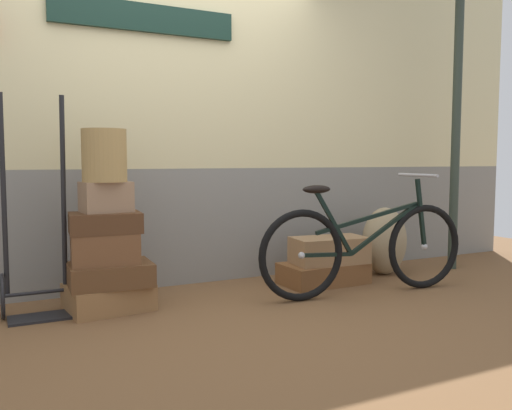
{
  "coord_description": "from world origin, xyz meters",
  "views": [
    {
      "loc": [
        -1.31,
        -3.36,
        1.01
      ],
      "look_at": [
        0.45,
        0.16,
        0.68
      ],
      "focal_mm": 37.67,
      "sensor_mm": 36.0,
      "label": 1
    }
  ],
  "objects_px": {
    "suitcase_2": "(105,248)",
    "suitcase_5": "(323,273)",
    "suitcase_3": "(105,223)",
    "suitcase_4": "(106,197)",
    "burlap_sack": "(384,241)",
    "luggage_trolley": "(37,265)",
    "bicycle": "(365,248)",
    "suitcase_1": "(111,274)",
    "suitcase_6": "(329,250)",
    "suitcase_0": "(109,297)",
    "wicker_basket": "(104,155)"
  },
  "relations": [
    {
      "from": "suitcase_4",
      "to": "suitcase_5",
      "type": "bearing_deg",
      "value": -6.26
    },
    {
      "from": "suitcase_5",
      "to": "burlap_sack",
      "type": "distance_m",
      "value": 0.72
    },
    {
      "from": "suitcase_2",
      "to": "luggage_trolley",
      "type": "relative_size",
      "value": 0.3
    },
    {
      "from": "suitcase_5",
      "to": "suitcase_4",
      "type": "bearing_deg",
      "value": 178.83
    },
    {
      "from": "suitcase_1",
      "to": "suitcase_2",
      "type": "relative_size",
      "value": 1.25
    },
    {
      "from": "suitcase_1",
      "to": "luggage_trolley",
      "type": "xyz_separation_m",
      "value": [
        -0.45,
        0.11,
        0.08
      ]
    },
    {
      "from": "suitcase_1",
      "to": "suitcase_4",
      "type": "height_order",
      "value": "suitcase_4"
    },
    {
      "from": "suitcase_4",
      "to": "suitcase_5",
      "type": "distance_m",
      "value": 1.86
    },
    {
      "from": "suitcase_1",
      "to": "wicker_basket",
      "type": "relative_size",
      "value": 1.54
    },
    {
      "from": "suitcase_5",
      "to": "bicycle",
      "type": "xyz_separation_m",
      "value": [
        0.08,
        -0.43,
        0.27
      ]
    },
    {
      "from": "burlap_sack",
      "to": "bicycle",
      "type": "relative_size",
      "value": 0.34
    },
    {
      "from": "suitcase_1",
      "to": "luggage_trolley",
      "type": "distance_m",
      "value": 0.47
    },
    {
      "from": "suitcase_5",
      "to": "wicker_basket",
      "type": "relative_size",
      "value": 1.97
    },
    {
      "from": "suitcase_4",
      "to": "burlap_sack",
      "type": "xyz_separation_m",
      "value": [
        2.42,
        0.06,
        -0.47
      ]
    },
    {
      "from": "luggage_trolley",
      "to": "suitcase_1",
      "type": "bearing_deg",
      "value": -13.57
    },
    {
      "from": "suitcase_6",
      "to": "burlap_sack",
      "type": "height_order",
      "value": "burlap_sack"
    },
    {
      "from": "bicycle",
      "to": "burlap_sack",
      "type": "bearing_deg",
      "value": 39.5
    },
    {
      "from": "suitcase_1",
      "to": "burlap_sack",
      "type": "relative_size",
      "value": 0.9
    },
    {
      "from": "suitcase_0",
      "to": "suitcase_4",
      "type": "height_order",
      "value": "suitcase_4"
    },
    {
      "from": "wicker_basket",
      "to": "suitcase_5",
      "type": "bearing_deg",
      "value": 0.45
    },
    {
      "from": "suitcase_1",
      "to": "suitcase_3",
      "type": "xyz_separation_m",
      "value": [
        -0.03,
        0.0,
        0.35
      ]
    },
    {
      "from": "suitcase_1",
      "to": "suitcase_3",
      "type": "relative_size",
      "value": 1.17
    },
    {
      "from": "suitcase_3",
      "to": "luggage_trolley",
      "type": "relative_size",
      "value": 0.32
    },
    {
      "from": "suitcase_0",
      "to": "suitcase_2",
      "type": "height_order",
      "value": "suitcase_2"
    },
    {
      "from": "suitcase_3",
      "to": "suitcase_5",
      "type": "height_order",
      "value": "suitcase_3"
    },
    {
      "from": "wicker_basket",
      "to": "burlap_sack",
      "type": "height_order",
      "value": "wicker_basket"
    },
    {
      "from": "suitcase_4",
      "to": "luggage_trolley",
      "type": "relative_size",
      "value": 0.22
    },
    {
      "from": "suitcase_6",
      "to": "luggage_trolley",
      "type": "height_order",
      "value": "luggage_trolley"
    },
    {
      "from": "suitcase_1",
      "to": "suitcase_3",
      "type": "bearing_deg",
      "value": 172.51
    },
    {
      "from": "suitcase_1",
      "to": "suitcase_5",
      "type": "xyz_separation_m",
      "value": [
        1.72,
        0.03,
        -0.16
      ]
    },
    {
      "from": "suitcase_0",
      "to": "bicycle",
      "type": "relative_size",
      "value": 0.31
    },
    {
      "from": "suitcase_1",
      "to": "suitcase_4",
      "type": "bearing_deg",
      "value": 114.13
    },
    {
      "from": "bicycle",
      "to": "suitcase_2",
      "type": "bearing_deg",
      "value": 167.5
    },
    {
      "from": "suitcase_6",
      "to": "luggage_trolley",
      "type": "distance_m",
      "value": 2.21
    },
    {
      "from": "luggage_trolley",
      "to": "suitcase_6",
      "type": "bearing_deg",
      "value": -2.53
    },
    {
      "from": "suitcase_0",
      "to": "wicker_basket",
      "type": "distance_m",
      "value": 0.95
    },
    {
      "from": "suitcase_4",
      "to": "suitcase_0",
      "type": "bearing_deg",
      "value": 66.02
    },
    {
      "from": "luggage_trolley",
      "to": "bicycle",
      "type": "xyz_separation_m",
      "value": [
        2.25,
        -0.51,
        0.02
      ]
    },
    {
      "from": "suitcase_3",
      "to": "suitcase_1",
      "type": "bearing_deg",
      "value": -5.04
    },
    {
      "from": "suitcase_5",
      "to": "burlap_sack",
      "type": "height_order",
      "value": "burlap_sack"
    },
    {
      "from": "suitcase_2",
      "to": "suitcase_0",
      "type": "bearing_deg",
      "value": 63.15
    },
    {
      "from": "suitcase_2",
      "to": "suitcase_5",
      "type": "distance_m",
      "value": 1.79
    },
    {
      "from": "luggage_trolley",
      "to": "bicycle",
      "type": "height_order",
      "value": "luggage_trolley"
    },
    {
      "from": "suitcase_3",
      "to": "wicker_basket",
      "type": "relative_size",
      "value": 1.31
    },
    {
      "from": "suitcase_2",
      "to": "suitcase_5",
      "type": "xyz_separation_m",
      "value": [
        1.75,
        0.03,
        -0.34
      ]
    },
    {
      "from": "suitcase_1",
      "to": "luggage_trolley",
      "type": "bearing_deg",
      "value": 169.0
    },
    {
      "from": "suitcase_3",
      "to": "wicker_basket",
      "type": "distance_m",
      "value": 0.44
    },
    {
      "from": "burlap_sack",
      "to": "suitcase_5",
      "type": "bearing_deg",
      "value": -175.08
    },
    {
      "from": "suitcase_3",
      "to": "suitcase_4",
      "type": "distance_m",
      "value": 0.17
    },
    {
      "from": "suitcase_6",
      "to": "suitcase_0",
      "type": "bearing_deg",
      "value": -175.63
    }
  ]
}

